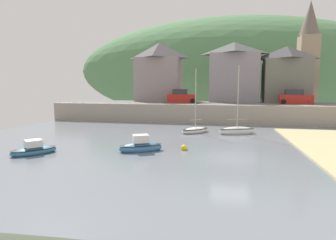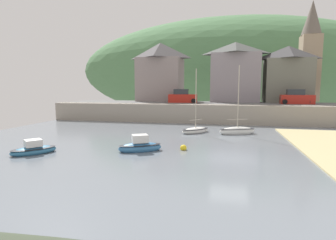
# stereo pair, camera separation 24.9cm
# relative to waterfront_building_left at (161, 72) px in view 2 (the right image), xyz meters

# --- Properties ---
(ground) EXTENTS (48.00, 41.00, 0.61)m
(ground) POSITION_rel_waterfront_building_left_xyz_m (12.32, -34.76, -7.00)
(ground) COLOR slate
(quay_seawall) EXTENTS (48.00, 9.40, 2.40)m
(quay_seawall) POSITION_rel_waterfront_building_left_xyz_m (10.92, -7.70, -5.81)
(quay_seawall) COLOR gray
(quay_seawall) RESTS_ON ground
(hillside_backdrop) EXTENTS (80.00, 44.00, 25.84)m
(hillside_backdrop) POSITION_rel_waterfront_building_left_xyz_m (11.30, 30.00, 1.88)
(hillside_backdrop) COLOR #507F51
(hillside_backdrop) RESTS_ON ground
(waterfront_building_left) EXTENTS (7.20, 6.20, 9.36)m
(waterfront_building_left) POSITION_rel_waterfront_building_left_xyz_m (0.00, 0.00, 0.00)
(waterfront_building_left) COLOR gray
(waterfront_building_left) RESTS_ON ground
(waterfront_building_centre) EXTENTS (7.44, 6.01, 9.06)m
(waterfront_building_centre) POSITION_rel_waterfront_building_left_xyz_m (11.81, 0.00, -0.16)
(waterfront_building_centre) COLOR gray
(waterfront_building_centre) RESTS_ON ground
(waterfront_building_right) EXTENTS (6.74, 4.97, 8.24)m
(waterfront_building_right) POSITION_rel_waterfront_building_left_xyz_m (19.39, 0.00, -0.57)
(waterfront_building_right) COLOR slate
(waterfront_building_right) RESTS_ON ground
(church_with_spire) EXTENTS (3.00, 3.00, 15.63)m
(church_with_spire) POSITION_rel_waterfront_building_left_xyz_m (23.38, 4.00, 3.30)
(church_with_spire) COLOR gray
(church_with_spire) RESTS_ON ground
(sailboat_nearest_shore) EXTENTS (3.30, 2.52, 1.38)m
(sailboat_nearest_shore) POSITION_rel_waterfront_building_left_xyz_m (4.63, -24.80, -6.83)
(sailboat_nearest_shore) COLOR teal
(sailboat_nearest_shore) RESTS_ON ground
(fishing_boat_green) EXTENTS (3.20, 3.28, 6.58)m
(fishing_boat_green) POSITION_rel_waterfront_building_left_xyz_m (7.65, -16.11, -6.90)
(fishing_boat_green) COLOR white
(fishing_boat_green) RESTS_ON ground
(rowboat_small_beached) EXTENTS (2.91, 3.15, 1.13)m
(rowboat_small_beached) POSITION_rel_waterfront_building_left_xyz_m (-2.35, -27.07, -6.89)
(rowboat_small_beached) COLOR teal
(rowboat_small_beached) RESTS_ON ground
(motorboat_with_cabin) EXTENTS (3.80, 2.38, 6.91)m
(motorboat_with_cabin) POSITION_rel_waterfront_building_left_xyz_m (11.76, -16.01, -6.83)
(motorboat_with_cabin) COLOR white
(motorboat_with_cabin) RESTS_ON ground
(parked_car_near_slipway) EXTENTS (4.22, 2.00, 1.95)m
(parked_car_near_slipway) POSITION_rel_waterfront_building_left_xyz_m (4.40, -4.50, -3.96)
(parked_car_near_slipway) COLOR red
(parked_car_near_slipway) RESTS_ON ground
(parked_car_by_wall) EXTENTS (4.17, 1.87, 1.95)m
(parked_car_by_wall) POSITION_rel_waterfront_building_left_xyz_m (19.75, -4.50, -3.96)
(parked_car_by_wall) COLOR #B12219
(parked_car_by_wall) RESTS_ON ground
(mooring_buoy) EXTENTS (0.48, 0.48, 0.48)m
(mooring_buoy) POSITION_rel_waterfront_building_left_xyz_m (7.63, -23.78, -7.02)
(mooring_buoy) COLOR yellow
(mooring_buoy) RESTS_ON ground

